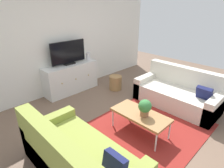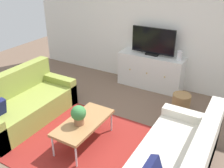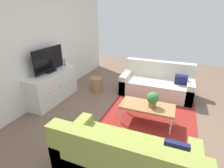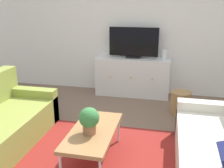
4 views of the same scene
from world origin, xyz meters
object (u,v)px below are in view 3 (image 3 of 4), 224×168
Objects in this scene: coffee_table at (147,107)px; flat_screen_tv at (49,60)px; tv_console at (53,86)px; glass_vase at (66,62)px; couch_left_side at (125,163)px; potted_plant at (153,99)px; wicker_basket at (97,84)px; couch_right_side at (157,84)px.

coffee_table is 2.51m from flat_screen_tv.
tv_console is 0.77m from glass_vase.
flat_screen_tv is at bearing 57.76° from couch_left_side.
wicker_basket is (1.07, 1.74, -0.39)m from potted_plant.
couch_right_side is (2.88, 0.00, 0.00)m from couch_left_side.
flat_screen_tv is 2.49× the size of wicker_basket.
couch_right_side reaches higher than tv_console.
couch_left_side is 1.41m from potted_plant.
couch_right_side is at bearing -72.05° from glass_vase.
flat_screen_tv reaches higher than potted_plant.
couch_left_side is 1.76× the size of coffee_table.
couch_left_side is at bearing -146.29° from wicker_basket.
couch_left_side reaches higher than wicker_basket.
wicker_basket is at bearing 33.71° from couch_left_side.
couch_left_side is 2.94m from wicker_basket.
couch_right_side is 4.80× the size of wicker_basket.
coffee_table is 2.40m from tv_console.
couch_right_side is 1.69m from wicker_basket.
glass_vase reaches higher than wicker_basket.
wicker_basket is at bearing 105.17° from couch_right_side.
tv_console is 1.51× the size of flat_screen_tv.
couch_right_side is at bearing -59.94° from tv_console.
couch_left_side is 2.94m from flat_screen_tv.
tv_console is 1.21m from wicker_basket.
potted_plant is 0.21× the size of tv_console.
potted_plant is at bearing -106.61° from glass_vase.
coffee_table is 3.37× the size of potted_plant.
coffee_table is at bearing -106.90° from glass_vase.
couch_right_side is at bearing 0.00° from couch_left_side.
couch_right_side is 1.54m from potted_plant.
couch_left_side is at bearing 175.47° from potted_plant.
potted_plant is 0.81× the size of wicker_basket.
potted_plant is (1.37, -0.11, 0.31)m from couch_left_side.
couch_left_side is 1.93× the size of flat_screen_tv.
potted_plant is at bearing -93.10° from flat_screen_tv.
couch_right_side is 2.56m from glass_vase.
glass_vase reaches higher than potted_plant.
couch_right_side is 1.28× the size of tv_console.
glass_vase is (0.61, -0.02, -0.20)m from flat_screen_tv.
glass_vase is (-0.77, 2.37, 0.58)m from couch_right_side.
tv_console is 7.30× the size of glass_vase.
coffee_table is 0.22m from potted_plant.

